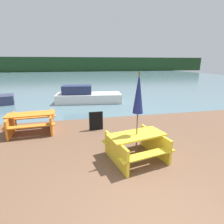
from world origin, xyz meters
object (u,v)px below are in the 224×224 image
(picnic_table_yellow, at_px, (136,144))
(signboard, at_px, (96,121))
(umbrella_navy, at_px, (138,94))
(boat, at_px, (86,96))
(picnic_table_orange, at_px, (32,121))

(picnic_table_yellow, height_order, signboard, picnic_table_yellow)
(umbrella_navy, bearing_deg, picnic_table_yellow, -90.00)
(umbrella_navy, xyz_separation_m, boat, (-0.85, 7.61, -1.45))
(picnic_table_yellow, bearing_deg, signboard, 108.74)
(umbrella_navy, height_order, boat, umbrella_navy)
(signboard, bearing_deg, picnic_table_yellow, -71.26)
(picnic_table_yellow, relative_size, signboard, 2.42)
(picnic_table_yellow, xyz_separation_m, umbrella_navy, (0.00, 0.00, 1.43))
(picnic_table_yellow, height_order, picnic_table_orange, picnic_table_orange)
(picnic_table_orange, relative_size, signboard, 2.46)
(picnic_table_yellow, bearing_deg, picnic_table_orange, 140.49)
(picnic_table_yellow, distance_m, umbrella_navy, 1.43)
(umbrella_navy, relative_size, signboard, 3.25)
(picnic_table_orange, xyz_separation_m, boat, (2.46, 4.88, -0.03))
(picnic_table_orange, xyz_separation_m, signboard, (2.48, -0.27, -0.08))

